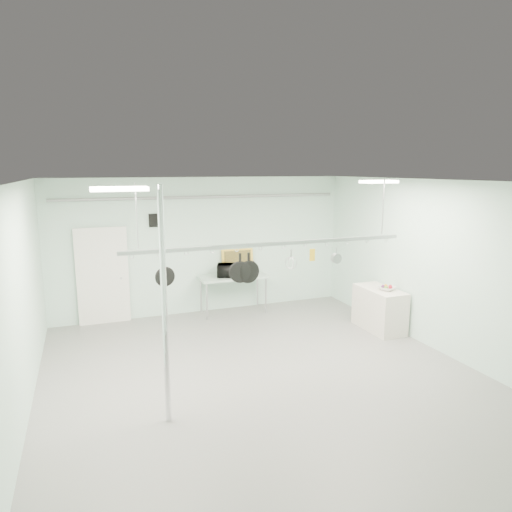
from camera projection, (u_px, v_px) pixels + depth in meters
name	position (u px, v px, depth m)	size (l,w,h in m)	color
floor	(267.00, 381.00, 7.40)	(8.00, 8.00, 0.00)	gray
ceiling	(268.00, 182.00, 6.79)	(7.00, 8.00, 0.02)	silver
back_wall	(204.00, 246.00, 10.76)	(7.00, 0.02, 3.20)	silver
right_wall	(444.00, 268.00, 8.31)	(0.02, 8.00, 3.20)	silver
door	(103.00, 277.00, 10.01)	(1.10, 0.10, 2.20)	silver
wall_vent	(156.00, 220.00, 10.23)	(0.30, 0.04, 0.30)	black
conduit_pipe	(204.00, 197.00, 10.46)	(0.07, 0.07, 6.60)	gray
chrome_pole	(165.00, 308.00, 5.95)	(0.08, 0.08, 3.20)	silver
prep_table	(233.00, 279.00, 10.75)	(1.60, 0.70, 0.91)	#98B3A5
side_cabinet	(379.00, 309.00, 9.70)	(0.60, 1.20, 0.90)	beige
pot_rack	(272.00, 242.00, 7.32)	(4.80, 0.06, 1.00)	#B7B7BC
light_panel_left	(119.00, 189.00, 5.30)	(0.65, 0.30, 0.05)	white
light_panel_right	(379.00, 182.00, 8.19)	(0.65, 0.30, 0.05)	white
microwave	(229.00, 270.00, 10.63)	(0.54, 0.37, 0.30)	black
coffee_canister	(233.00, 271.00, 10.72)	(0.16, 0.16, 0.22)	white
painting_large	(238.00, 261.00, 11.03)	(0.78, 0.05, 0.58)	gold
painting_small	(249.00, 267.00, 11.17)	(0.30, 0.04, 0.25)	#381913
fruit_bowl	(387.00, 288.00, 9.48)	(0.33, 0.33, 0.08)	silver
skillet_left	(165.00, 272.00, 6.78)	(0.30, 0.06, 0.41)	black
skillet_mid	(240.00, 268.00, 7.20)	(0.35, 0.06, 0.47)	black
skillet_right	(249.00, 268.00, 7.25)	(0.37, 0.06, 0.49)	black
whisk	(291.00, 260.00, 7.50)	(0.20, 0.20, 0.36)	silver
grater	(312.00, 255.00, 7.62)	(0.09, 0.02, 0.22)	gold
saucepan	(336.00, 255.00, 7.79)	(0.17, 0.10, 0.30)	#B3B4B8
fruit_cluster	(387.00, 286.00, 9.48)	(0.24, 0.24, 0.09)	maroon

